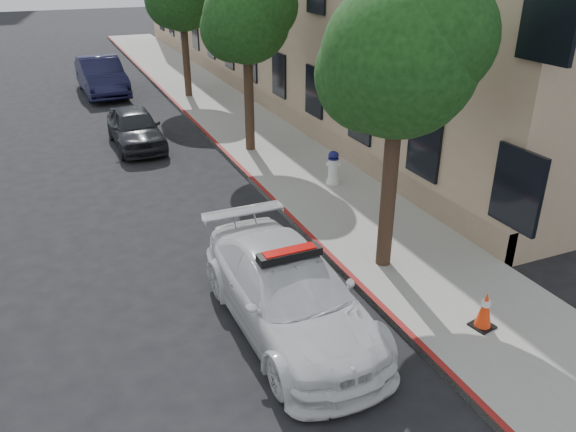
{
  "coord_description": "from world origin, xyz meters",
  "views": [
    {
      "loc": [
        -2.86,
        -10.43,
        5.98
      ],
      "look_at": [
        1.29,
        -0.81,
        1.0
      ],
      "focal_mm": 35.0,
      "sensor_mm": 36.0,
      "label": 1
    }
  ],
  "objects_px": {
    "police_car": "(289,293)",
    "fire_hydrant": "(333,168)",
    "parked_car_mid": "(135,128)",
    "traffic_cone": "(485,310)",
    "parked_car_far": "(101,76)"
  },
  "relations": [
    {
      "from": "police_car",
      "to": "fire_hydrant",
      "type": "distance_m",
      "value": 6.43
    },
    {
      "from": "parked_car_mid",
      "to": "traffic_cone",
      "type": "height_order",
      "value": "parked_car_mid"
    },
    {
      "from": "parked_car_far",
      "to": "traffic_cone",
      "type": "distance_m",
      "value": 21.33
    },
    {
      "from": "police_car",
      "to": "fire_hydrant",
      "type": "xyz_separation_m",
      "value": [
        3.62,
        5.32,
        -0.1
      ]
    },
    {
      "from": "police_car",
      "to": "parked_car_mid",
      "type": "height_order",
      "value": "police_car"
    },
    {
      "from": "parked_car_mid",
      "to": "parked_car_far",
      "type": "xyz_separation_m",
      "value": [
        -0.1,
        8.28,
        0.17
      ]
    },
    {
      "from": "fire_hydrant",
      "to": "parked_car_far",
      "type": "bearing_deg",
      "value": 129.46
    },
    {
      "from": "parked_car_far",
      "to": "fire_hydrant",
      "type": "bearing_deg",
      "value": -75.14
    },
    {
      "from": "police_car",
      "to": "parked_car_far",
      "type": "distance_m",
      "value": 19.51
    },
    {
      "from": "parked_car_mid",
      "to": "fire_hydrant",
      "type": "height_order",
      "value": "parked_car_mid"
    },
    {
      "from": "fire_hydrant",
      "to": "traffic_cone",
      "type": "height_order",
      "value": "fire_hydrant"
    },
    {
      "from": "parked_car_mid",
      "to": "traffic_cone",
      "type": "distance_m",
      "value": 13.23
    },
    {
      "from": "parked_car_mid",
      "to": "police_car",
      "type": "bearing_deg",
      "value": -87.19
    },
    {
      "from": "parked_car_mid",
      "to": "traffic_cone",
      "type": "bearing_deg",
      "value": -74.76
    },
    {
      "from": "traffic_cone",
      "to": "parked_car_mid",
      "type": "bearing_deg",
      "value": 106.1
    }
  ]
}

